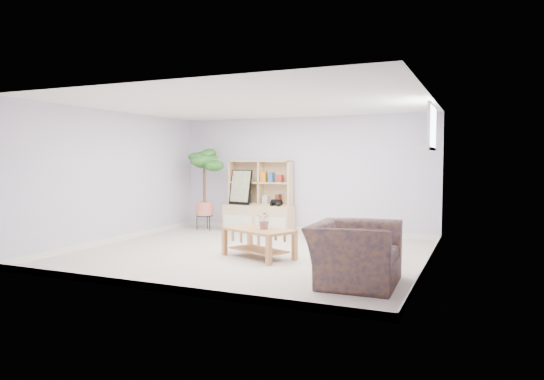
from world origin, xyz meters
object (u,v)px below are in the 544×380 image
at_px(floor_tree, 204,189).
at_px(armchair, 355,249).
at_px(storage_unit, 259,196).
at_px(coffee_table, 259,243).

distance_m(floor_tree, armchair, 5.22).
xyz_separation_m(floor_tree, armchair, (4.09, -3.21, -0.46)).
bearing_deg(storage_unit, armchair, -49.95).
height_order(floor_tree, armchair, floor_tree).
height_order(storage_unit, armchair, storage_unit).
height_order(storage_unit, floor_tree, floor_tree).
bearing_deg(coffee_table, storage_unit, 138.40).
xyz_separation_m(storage_unit, armchair, (2.92, -3.48, -0.32)).
distance_m(coffee_table, floor_tree, 3.31).
relative_size(coffee_table, armchair, 0.96).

